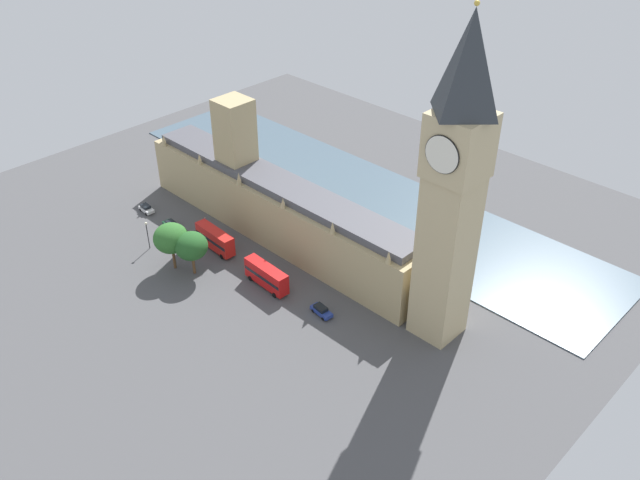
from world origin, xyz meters
name	(u,v)px	position (x,y,z in m)	size (l,w,h in m)	color
ground_plane	(274,240)	(0.00, 0.00, 0.00)	(144.13, 144.13, 0.00)	#4C4C4F
river_thames	(357,195)	(-26.71, 0.00, 0.12)	(29.71, 129.72, 0.25)	#475B6B
parliament_building	(275,204)	(-1.99, -1.41, 7.41)	(11.18, 74.13, 27.50)	tan
clock_tower	(454,184)	(-0.58, 42.22, 29.74)	(8.64, 8.64, 57.45)	tan
car_white_midblock	(146,209)	(12.64, -29.36, 0.89)	(2.11, 4.20, 1.74)	silver
car_dark_green_by_river_gate	(171,225)	(12.70, -19.65, 0.89)	(2.16, 4.30, 1.74)	#19472D
double_decker_bus_under_trees	(215,239)	(10.99, -6.04, 2.63)	(3.03, 10.60, 4.75)	red
double_decker_bus_corner	(266,276)	(12.07, 11.16, 2.63)	(2.99, 10.59, 4.75)	red
car_blue_near_tower	(321,310)	(10.71, 24.58, 0.89)	(2.34, 4.77, 1.74)	navy
pedestrian_kerbside	(213,228)	(6.80, -12.18, 0.67)	(0.60, 0.63, 1.49)	maroon
pedestrian_leading	(205,221)	(6.26, -15.81, 0.68)	(0.60, 0.50, 1.52)	navy
plane_tree_far_end	(191,246)	(19.26, -2.50, 6.52)	(6.54, 6.54, 9.33)	brown
plane_tree_trailing	(171,238)	(20.90, -6.76, 7.16)	(7.00, 7.00, 10.16)	brown
street_lamp_opposite_hall	(147,230)	(20.53, -16.35, 4.49)	(0.56, 0.56, 6.46)	black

